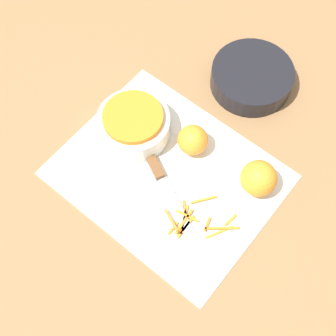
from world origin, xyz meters
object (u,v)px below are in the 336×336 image
Objects in this scene: bowl_speckled at (134,124)px; orange_left at (259,178)px; bowl_dark at (252,78)px; knife at (160,172)px; orange_right at (193,140)px.

bowl_speckled is 0.30m from orange_left.
bowl_speckled is at bearing -114.49° from bowl_dark.
orange_left is (0.29, 0.06, 0.01)m from bowl_speckled.
bowl_dark is 0.27m from orange_left.
bowl_speckled is at bearing -175.38° from knife.
bowl_dark is 2.85× the size of orange_right.
knife is at bearing -149.29° from orange_left.
bowl_dark reaches higher than knife.
bowl_speckled is at bearing -158.32° from orange_right.
orange_right reaches higher than knife.
orange_left reaches higher than orange_right.
bowl_dark is 2.49× the size of orange_left.
knife is 0.21m from orange_left.
bowl_dark is 0.84× the size of knife.
orange_left is (0.16, -0.22, 0.02)m from bowl_dark.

